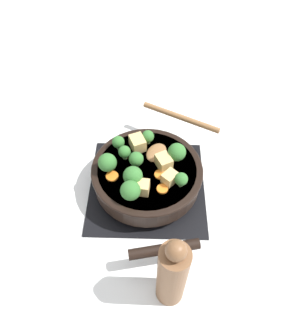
% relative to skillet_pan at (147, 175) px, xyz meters
% --- Properties ---
extents(ground_plane, '(2.40, 2.40, 0.00)m').
position_rel_skillet_pan_xyz_m(ground_plane, '(0.00, 0.00, -0.06)').
color(ground_plane, white).
extents(front_burner_grate, '(0.31, 0.31, 0.03)m').
position_rel_skillet_pan_xyz_m(front_burner_grate, '(0.00, 0.00, -0.05)').
color(front_burner_grate, black).
rests_on(front_burner_grate, ground_plane).
extents(skillet_pan, '(0.38, 0.29, 0.06)m').
position_rel_skillet_pan_xyz_m(skillet_pan, '(0.00, 0.00, 0.00)').
color(skillet_pan, black).
rests_on(skillet_pan, front_burner_grate).
extents(wooden_spoon, '(0.24, 0.22, 0.02)m').
position_rel_skillet_pan_xyz_m(wooden_spoon, '(0.12, -0.06, 0.03)').
color(wooden_spoon, olive).
rests_on(wooden_spoon, skillet_pan).
extents(tofu_cube_center_large, '(0.04, 0.04, 0.03)m').
position_rel_skillet_pan_xyz_m(tofu_cube_center_large, '(-0.07, 0.01, 0.04)').
color(tofu_cube_center_large, '#DBB770').
rests_on(tofu_cube_center_large, skillet_pan).
extents(tofu_cube_near_handle, '(0.05, 0.05, 0.03)m').
position_rel_skillet_pan_xyz_m(tofu_cube_near_handle, '(0.01, -0.04, 0.04)').
color(tofu_cube_near_handle, '#DBB770').
rests_on(tofu_cube_near_handle, skillet_pan).
extents(tofu_cube_east_chunk, '(0.05, 0.05, 0.03)m').
position_rel_skillet_pan_xyz_m(tofu_cube_east_chunk, '(-0.04, -0.06, 0.04)').
color(tofu_cube_east_chunk, '#DBB770').
rests_on(tofu_cube_east_chunk, skillet_pan).
extents(tofu_cube_west_chunk, '(0.05, 0.05, 0.03)m').
position_rel_skillet_pan_xyz_m(tofu_cube_west_chunk, '(0.07, 0.03, 0.04)').
color(tofu_cube_west_chunk, '#DBB770').
rests_on(tofu_cube_west_chunk, skillet_pan).
extents(broccoli_floret_near_spoon, '(0.04, 0.04, 0.04)m').
position_rel_skillet_pan_xyz_m(broccoli_floret_near_spoon, '(0.01, 0.03, 0.05)').
color(broccoli_floret_near_spoon, '#709956').
rests_on(broccoli_floret_near_spoon, skillet_pan).
extents(broccoli_floret_center_top, '(0.05, 0.05, 0.05)m').
position_rel_skillet_pan_xyz_m(broccoli_floret_center_top, '(0.03, -0.07, 0.05)').
color(broccoli_floret_center_top, '#709956').
rests_on(broccoli_floret_center_top, skillet_pan).
extents(broccoli_floret_east_rim, '(0.05, 0.05, 0.05)m').
position_rel_skillet_pan_xyz_m(broccoli_floret_east_rim, '(-0.05, 0.03, 0.05)').
color(broccoli_floret_east_rim, '#709956').
rests_on(broccoli_floret_east_rim, skillet_pan).
extents(broccoli_floret_west_rim, '(0.03, 0.03, 0.04)m').
position_rel_skillet_pan_xyz_m(broccoli_floret_west_rim, '(0.03, 0.06, 0.05)').
color(broccoli_floret_west_rim, '#709956').
rests_on(broccoli_floret_west_rim, skillet_pan).
extents(broccoli_floret_north_edge, '(0.03, 0.03, 0.04)m').
position_rel_skillet_pan_xyz_m(broccoli_floret_north_edge, '(0.09, -0.00, 0.05)').
color(broccoli_floret_north_edge, '#709956').
rests_on(broccoli_floret_north_edge, skillet_pan).
extents(broccoli_floret_south_cluster, '(0.05, 0.05, 0.05)m').
position_rel_skillet_pan_xyz_m(broccoli_floret_south_cluster, '(-0.01, 0.10, 0.05)').
color(broccoli_floret_south_cluster, '#709956').
rests_on(broccoli_floret_south_cluster, skillet_pan).
extents(broccoli_floret_mid_floret, '(0.05, 0.05, 0.05)m').
position_rel_skillet_pan_xyz_m(broccoli_floret_mid_floret, '(-0.09, 0.04, 0.05)').
color(broccoli_floret_mid_floret, '#709956').
rests_on(broccoli_floret_mid_floret, skillet_pan).
extents(broccoli_floret_small_inner, '(0.03, 0.03, 0.04)m').
position_rel_skillet_pan_xyz_m(broccoli_floret_small_inner, '(0.07, 0.08, 0.05)').
color(broccoli_floret_small_inner, '#709956').
rests_on(broccoli_floret_small_inner, skillet_pan).
extents(broccoli_floret_tall_stem, '(0.03, 0.03, 0.04)m').
position_rel_skillet_pan_xyz_m(broccoli_floret_tall_stem, '(-0.05, -0.08, 0.05)').
color(broccoli_floret_tall_stem, '#709956').
rests_on(broccoli_floret_tall_stem, skillet_pan).
extents(carrot_slice_orange_thin, '(0.03, 0.03, 0.01)m').
position_rel_skillet_pan_xyz_m(carrot_slice_orange_thin, '(-0.03, 0.09, 0.03)').
color(carrot_slice_orange_thin, orange).
rests_on(carrot_slice_orange_thin, skillet_pan).
extents(carrot_slice_near_center, '(0.03, 0.03, 0.01)m').
position_rel_skillet_pan_xyz_m(carrot_slice_near_center, '(-0.02, -0.03, 0.03)').
color(carrot_slice_near_center, orange).
rests_on(carrot_slice_near_center, skillet_pan).
extents(carrot_slice_edge_slice, '(0.03, 0.03, 0.01)m').
position_rel_skillet_pan_xyz_m(carrot_slice_edge_slice, '(-0.06, -0.04, 0.03)').
color(carrot_slice_edge_slice, orange).
rests_on(carrot_slice_edge_slice, skillet_pan).
extents(pepper_mill, '(0.06, 0.06, 0.24)m').
position_rel_skillet_pan_xyz_m(pepper_mill, '(-0.28, -0.06, 0.05)').
color(pepper_mill, brown).
rests_on(pepper_mill, ground_plane).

